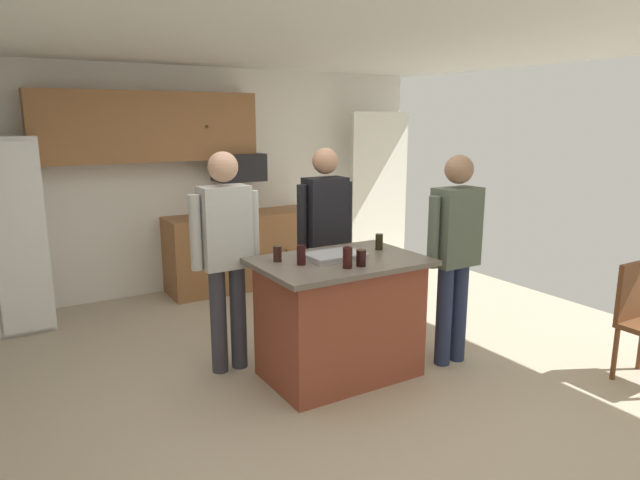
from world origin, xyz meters
name	(u,v)px	position (x,y,z in m)	size (l,w,h in m)	color
floor	(297,374)	(0.00, 0.00, 0.00)	(7.04, 7.04, 0.00)	#B7A88E
ceiling	(294,34)	(0.00, 0.00, 2.60)	(7.04, 7.04, 0.00)	white
back_wall	(182,180)	(0.00, 2.80, 1.30)	(6.40, 0.10, 2.60)	white
french_door_window_panel	(379,187)	(2.60, 2.40, 1.10)	(0.90, 0.06, 2.00)	white
cabinet_run_upper	(148,127)	(-0.40, 2.60, 1.93)	(2.40, 0.38, 0.75)	#936038
cabinet_run_lower	(242,250)	(0.60, 2.48, 0.45)	(1.80, 0.63, 0.90)	#936038
microwave_over_range	(239,167)	(0.60, 2.50, 1.45)	(0.56, 0.40, 0.32)	black
kitchen_island	(340,317)	(0.29, -0.18, 0.48)	(1.29, 0.88, 0.95)	brown
person_guest_right	(226,247)	(-0.42, 0.37, 1.03)	(0.57, 0.23, 1.77)	#383842
person_guest_left	(325,230)	(0.61, 0.57, 1.02)	(0.57, 0.23, 1.76)	tan
person_host_foreground	(455,246)	(1.22, -0.46, 1.01)	(0.57, 0.23, 1.74)	#232D4C
glass_stout_tall	(277,254)	(-0.15, 0.01, 1.01)	(0.07, 0.07, 0.12)	black
glass_pilsner	(301,255)	(-0.04, -0.16, 1.03)	(0.07, 0.07, 0.15)	black
glass_short_whisky	(379,242)	(0.74, -0.07, 1.02)	(0.06, 0.06, 0.13)	black
glass_dark_ale	(348,258)	(0.20, -0.42, 1.03)	(0.07, 0.07, 0.15)	black
tumbler_amber	(361,258)	(0.31, -0.43, 1.02)	(0.07, 0.07, 0.12)	black
serving_tray	(334,256)	(0.27, -0.13, 0.98)	(0.44, 0.30, 0.04)	#B7B7BC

